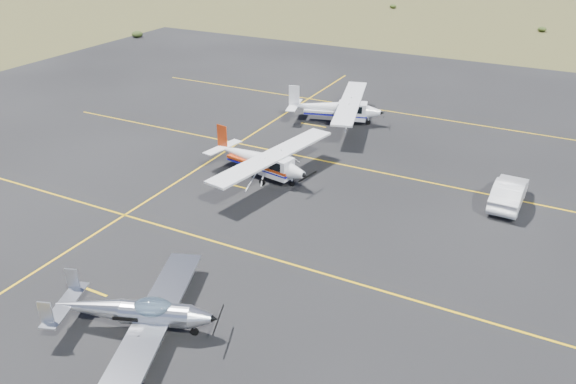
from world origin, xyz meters
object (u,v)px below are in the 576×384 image
Objects in this scene: aircraft_plain at (336,108)px; sedan at (509,192)px; aircraft_cessna at (260,159)px; aircraft_low_wing at (138,312)px.

aircraft_plain is 15.08m from sedan.
aircraft_cessna is 0.97× the size of aircraft_plain.
sedan is at bearing 37.32° from aircraft_low_wing.
aircraft_plain is (0.31, 10.46, 0.04)m from aircraft_cessna.
aircraft_cessna reaches higher than aircraft_low_wing.
aircraft_cessna is at bearing 80.94° from aircraft_low_wing.
aircraft_plain is (-2.41, 24.26, 0.27)m from aircraft_low_wing.
aircraft_low_wing is 19.89m from sedan.
sedan is (13.08, -7.49, -0.43)m from aircraft_plain.
sedan is (10.68, 16.78, -0.16)m from aircraft_low_wing.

